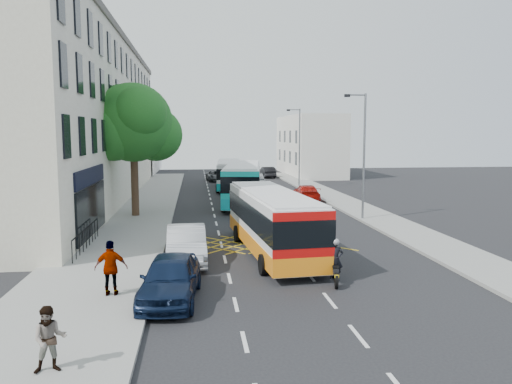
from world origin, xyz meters
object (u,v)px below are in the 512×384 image
object	(u,v)px
lamp_far	(298,143)
red_hatchback	(306,193)
bus_mid	(243,183)
parked_car_blue	(170,278)
distant_car_dark	(267,172)
pedestrian_near	(50,339)
distant_car_silver	(258,178)
parked_car_silver	(186,244)
distant_car_grey	(216,176)
motorbike	(335,262)
bus_far	(229,174)
lamp_near	(363,149)
bus_near	(272,221)
pedestrian_far	(111,268)
street_tree	(133,123)

from	to	relation	value
lamp_far	red_hatchback	xyz separation A→B (m)	(-1.45, -10.32, -3.94)
bus_mid	parked_car_blue	xyz separation A→B (m)	(-4.63, -22.63, -0.92)
distant_car_dark	pedestrian_near	bearing A→B (deg)	72.30
lamp_far	distant_car_silver	distance (m)	6.89
lamp_far	parked_car_silver	world-z (taller)	lamp_far
distant_car_grey	distant_car_silver	world-z (taller)	distant_car_silver
parked_car_silver	red_hatchback	world-z (taller)	parked_car_silver
pedestrian_near	distant_car_grey	bearing A→B (deg)	71.98
parked_car_silver	pedestrian_near	bearing A→B (deg)	-107.60
lamp_far	motorbike	bearing A→B (deg)	-99.38
bus_far	parked_car_blue	distance (m)	34.18
red_hatchback	bus_far	bearing A→B (deg)	-54.80
lamp_near	bus_near	distance (m)	11.23
distant_car_dark	pedestrian_far	distance (m)	47.64
street_tree	lamp_far	distance (m)	22.57
distant_car_dark	pedestrian_far	bearing A→B (deg)	71.32
motorbike	distant_car_silver	world-z (taller)	motorbike
bus_near	bus_mid	world-z (taller)	bus_mid
bus_mid	distant_car_silver	distance (m)	16.32
bus_far	distant_car_silver	bearing A→B (deg)	56.59
bus_far	red_hatchback	size ratio (longest dim) A/B	2.20
distant_car_silver	lamp_near	bearing A→B (deg)	104.29
red_hatchback	lamp_near	bearing A→B (deg)	103.30
distant_car_silver	distant_car_dark	distance (m)	8.17
bus_near	motorbike	world-z (taller)	bus_near
street_tree	lamp_far	bearing A→B (deg)	49.19
motorbike	distant_car_grey	xyz separation A→B (m)	(-2.75, 41.14, -0.19)
parked_car_blue	distant_car_dark	size ratio (longest dim) A/B	1.08
lamp_far	lamp_near	bearing A→B (deg)	-90.00
bus_near	lamp_near	bearing A→B (deg)	44.08
distant_car_silver	parked_car_blue	bearing A→B (deg)	84.13
street_tree	bus_mid	world-z (taller)	street_tree
red_hatchback	distant_car_grey	distance (m)	19.57
motorbike	distant_car_silver	bearing A→B (deg)	99.18
lamp_near	bus_near	world-z (taller)	lamp_near
distant_car_grey	pedestrian_near	bearing A→B (deg)	-102.60
bus_near	distant_car_dark	world-z (taller)	bus_near
distant_car_dark	lamp_near	bearing A→B (deg)	88.64
motorbike	pedestrian_near	xyz separation A→B (m)	(-8.58, -6.35, 0.12)
red_hatchback	bus_mid	bearing A→B (deg)	19.08
street_tree	red_hatchback	size ratio (longest dim) A/B	1.88
street_tree	lamp_near	size ratio (longest dim) A/B	1.10
lamp_near	motorbike	size ratio (longest dim) A/B	4.14
bus_far	motorbike	xyz separation A→B (m)	(1.78, -32.67, -0.69)
street_tree	distant_car_dark	xyz separation A→B (m)	(13.21, 29.16, -5.60)
pedestrian_far	bus_mid	bearing A→B (deg)	-105.69
street_tree	motorbike	bearing A→B (deg)	-60.11
bus_mid	parked_car_silver	bearing A→B (deg)	-95.86
motorbike	pedestrian_far	distance (m)	8.13
lamp_near	lamp_far	bearing A→B (deg)	90.00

